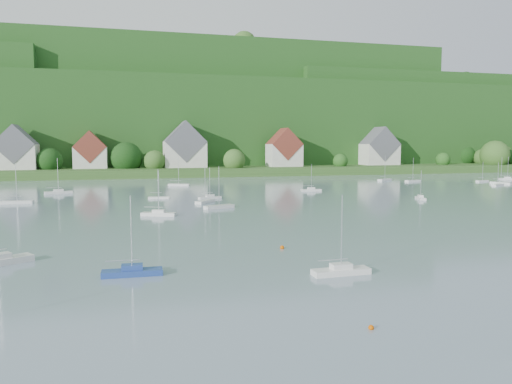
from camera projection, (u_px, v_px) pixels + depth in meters
far_shore_strip at (169, 170)px, 203.36m from camera, size 600.00×60.00×3.00m
forested_ridge at (159, 124)px, 267.38m from camera, size 620.00×181.22×69.89m
village_building_0 at (16, 151)px, 176.17m from camera, size 14.00×10.40×16.00m
village_building_1 at (90, 153)px, 184.48m from camera, size 12.00×9.36×14.00m
village_building_2 at (185, 149)px, 192.22m from camera, size 16.00×11.44×18.00m
village_building_3 at (284, 150)px, 200.49m from camera, size 13.00×10.40×15.50m
village_building_4 at (379, 150)px, 215.70m from camera, size 15.00×10.40×16.50m
near_sailboat_1 at (132, 271)px, 45.74m from camera, size 5.55×1.68×7.45m
near_sailboat_3 at (341, 270)px, 46.08m from camera, size 5.57×1.71×7.47m
mooring_buoy_0 at (371, 329)px, 32.52m from camera, size 0.38×0.38×0.38m
mooring_buoy_3 at (282, 249)px, 57.46m from camera, size 0.49×0.49×0.49m
far_sailboat_cluster at (257, 189)px, 127.81m from camera, size 202.51×74.81×8.71m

